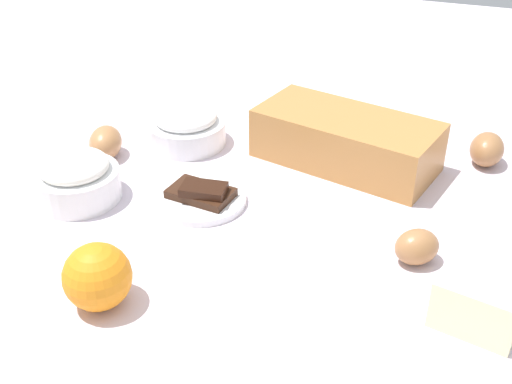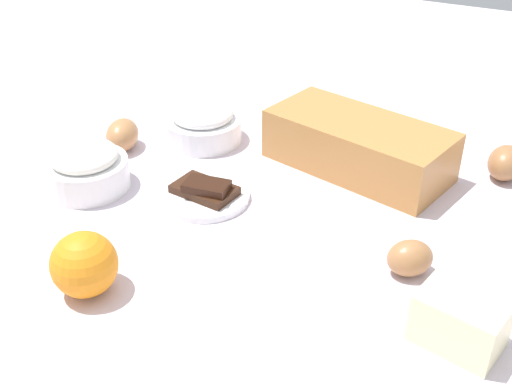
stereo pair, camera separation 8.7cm
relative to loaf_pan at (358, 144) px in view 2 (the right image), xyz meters
name	(u,v)px [view 2 (the right image)]	position (x,y,z in m)	size (l,w,h in m)	color
ground_plane	(256,222)	(-0.08, -0.19, -0.05)	(2.40, 2.40, 0.02)	silver
loaf_pan	(358,144)	(0.00, 0.00, 0.00)	(0.30, 0.19, 0.08)	#B77A3D
flour_bowl	(86,167)	(-0.34, -0.23, -0.01)	(0.12, 0.12, 0.07)	white
sugar_bowl	(203,123)	(-0.26, -0.02, -0.01)	(0.13, 0.13, 0.07)	white
orange_fruit	(84,264)	(-0.19, -0.42, 0.00)	(0.08, 0.08, 0.08)	orange
butter_block	(460,321)	(0.22, -0.31, -0.01)	(0.09, 0.06, 0.06)	#F4EDB2
egg_near_butter	(410,258)	(0.14, -0.22, -0.02)	(0.05, 0.05, 0.06)	#A36E42
egg_beside_bowl	(506,163)	(0.21, 0.07, -0.02)	(0.05, 0.05, 0.07)	#9E6A40
egg_loose	(122,135)	(-0.37, -0.11, -0.02)	(0.05, 0.05, 0.07)	#B17848
chocolate_plate	(205,193)	(-0.17, -0.19, -0.03)	(0.13, 0.13, 0.03)	white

